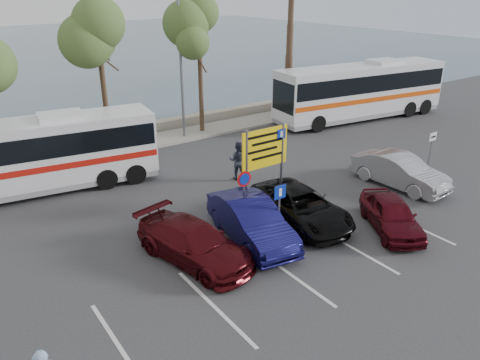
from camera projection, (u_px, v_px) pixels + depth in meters
ground at (297, 249)px, 16.61m from camera, size 120.00×120.00×0.00m
kerb_strip at (136, 144)px, 27.11m from camera, size 44.00×2.40×0.15m
seawall at (122, 132)px, 28.52m from camera, size 48.00×0.80×0.60m
tree_mid at (97, 27)px, 23.74m from camera, size 3.20×3.20×8.00m
tree_right at (199, 30)px, 27.12m from camera, size 3.20×3.20×7.40m
street_lamp_right at (181, 61)px, 26.57m from camera, size 0.45×1.15×8.01m
direction_sign at (265, 155)px, 18.60m from camera, size 2.20×0.12×3.60m
sign_no_stop at (244, 190)px, 17.47m from camera, size 0.60×0.08×2.35m
sign_parking at (279, 206)px, 16.53m from camera, size 0.50×0.07×2.25m
sign_taxi at (431, 148)px, 22.38m from camera, size 0.50×0.07×2.20m
lane_markings at (291, 273)px, 15.25m from camera, size 12.02×4.20×0.01m
coach_bus_left at (26, 159)px, 20.42m from camera, size 11.39×3.92×3.48m
coach_bus_right at (361, 93)px, 31.77m from camera, size 12.75×4.29×3.90m
car_blue at (251, 221)px, 16.96m from camera, size 2.34×4.85×1.53m
car_maroon at (194, 243)px, 15.72m from camera, size 2.85×4.93×1.35m
car_red at (391, 214)px, 17.71m from camera, size 3.24×4.04×1.29m
suv_black at (301, 206)px, 18.27m from camera, size 2.68×5.03×1.35m
car_silver_b at (400, 171)px, 21.48m from camera, size 1.83×4.64×1.50m
pedestrian_far at (238, 161)px, 22.21m from camera, size 1.15×1.15×1.88m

